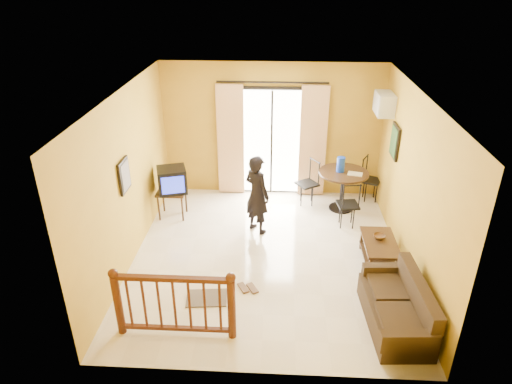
# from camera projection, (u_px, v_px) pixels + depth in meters

# --- Properties ---
(ground) EXTENTS (5.00, 5.00, 0.00)m
(ground) POSITION_uv_depth(u_px,v_px,m) (267.00, 256.00, 7.80)
(ground) COLOR beige
(ground) RESTS_ON ground
(room_shell) EXTENTS (5.00, 5.00, 5.00)m
(room_shell) POSITION_uv_depth(u_px,v_px,m) (268.00, 165.00, 7.04)
(room_shell) COLOR white
(room_shell) RESTS_ON ground
(balcony_door) EXTENTS (2.25, 0.14, 2.46)m
(balcony_door) POSITION_uv_depth(u_px,v_px,m) (272.00, 141.00, 9.44)
(balcony_door) COLOR black
(balcony_door) RESTS_ON ground
(tv_table) EXTENTS (0.55, 0.46, 0.55)m
(tv_table) POSITION_uv_depth(u_px,v_px,m) (172.00, 194.00, 8.85)
(tv_table) COLOR black
(tv_table) RESTS_ON ground
(television) EXTENTS (0.65, 0.61, 0.48)m
(television) POSITION_uv_depth(u_px,v_px,m) (172.00, 180.00, 8.70)
(television) COLOR black
(television) RESTS_ON tv_table
(picture_left) EXTENTS (0.05, 0.42, 0.52)m
(picture_left) POSITION_uv_depth(u_px,v_px,m) (124.00, 176.00, 7.04)
(picture_left) COLOR black
(picture_left) RESTS_ON room_shell
(dining_table) EXTENTS (0.98, 0.98, 0.82)m
(dining_table) POSITION_uv_depth(u_px,v_px,m) (343.00, 180.00, 9.04)
(dining_table) COLOR black
(dining_table) RESTS_ON ground
(water_jug) EXTENTS (0.16, 0.16, 0.30)m
(water_jug) POSITION_uv_depth(u_px,v_px,m) (341.00, 164.00, 8.92)
(water_jug) COLOR #1438BE
(water_jug) RESTS_ON dining_table
(serving_tray) EXTENTS (0.32, 0.25, 0.02)m
(serving_tray) POSITION_uv_depth(u_px,v_px,m) (355.00, 174.00, 8.86)
(serving_tray) COLOR white
(serving_tray) RESTS_ON dining_table
(dining_chairs) EXTENTS (1.89, 1.60, 0.95)m
(dining_chairs) POSITION_uv_depth(u_px,v_px,m) (340.00, 209.00, 9.31)
(dining_chairs) COLOR black
(dining_chairs) RESTS_ON ground
(air_conditioner) EXTENTS (0.31, 0.60, 0.40)m
(air_conditioner) POSITION_uv_depth(u_px,v_px,m) (384.00, 104.00, 8.48)
(air_conditioner) COLOR silver
(air_conditioner) RESTS_ON room_shell
(botanical_print) EXTENTS (0.05, 0.50, 0.60)m
(botanical_print) POSITION_uv_depth(u_px,v_px,m) (395.00, 141.00, 8.12)
(botanical_print) COLOR black
(botanical_print) RESTS_ON room_shell
(coffee_table) EXTENTS (0.53, 0.95, 0.42)m
(coffee_table) POSITION_uv_depth(u_px,v_px,m) (379.00, 249.00, 7.50)
(coffee_table) COLOR black
(coffee_table) RESTS_ON ground
(bowl) EXTENTS (0.25, 0.25, 0.06)m
(bowl) POSITION_uv_depth(u_px,v_px,m) (379.00, 237.00, 7.52)
(bowl) COLOR #4F331B
(bowl) RESTS_ON coffee_table
(sofa) EXTENTS (0.80, 1.57, 0.73)m
(sofa) POSITION_uv_depth(u_px,v_px,m) (399.00, 309.00, 6.20)
(sofa) COLOR #302112
(sofa) RESTS_ON ground
(standing_person) EXTENTS (0.65, 0.63, 1.50)m
(standing_person) POSITION_uv_depth(u_px,v_px,m) (257.00, 194.00, 8.24)
(standing_person) COLOR black
(standing_person) RESTS_ON ground
(stair_balustrade) EXTENTS (1.63, 0.13, 1.04)m
(stair_balustrade) POSITION_uv_depth(u_px,v_px,m) (174.00, 301.00, 5.91)
(stair_balustrade) COLOR #471E0F
(stair_balustrade) RESTS_ON ground
(doormat) EXTENTS (0.64, 0.46, 0.02)m
(doormat) POSITION_uv_depth(u_px,v_px,m) (207.00, 298.00, 6.81)
(doormat) COLOR #574E46
(doormat) RESTS_ON ground
(sandals) EXTENTS (0.35, 0.27, 0.03)m
(sandals) POSITION_uv_depth(u_px,v_px,m) (248.00, 288.00, 7.01)
(sandals) COLOR #4F331B
(sandals) RESTS_ON ground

